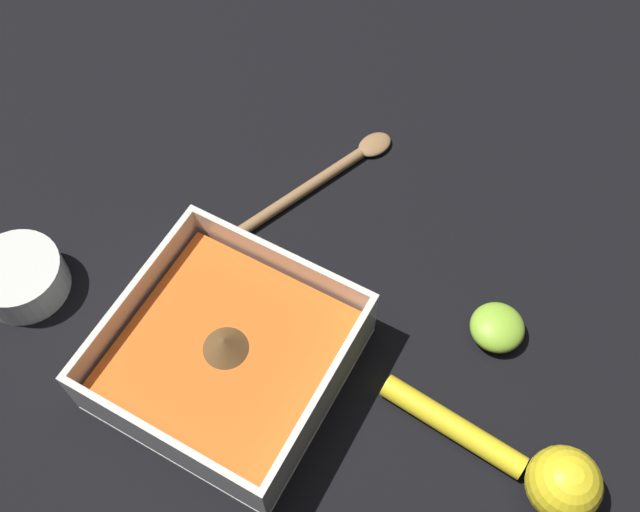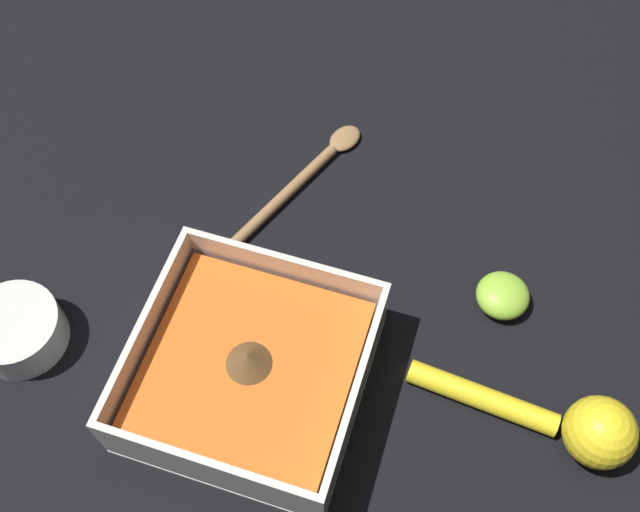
% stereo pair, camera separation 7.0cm
% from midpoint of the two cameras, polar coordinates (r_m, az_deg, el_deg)
% --- Properties ---
extents(ground_plane, '(4.00, 4.00, 0.00)m').
position_cam_midpoint_polar(ground_plane, '(0.71, -4.24, -6.44)').
color(ground_plane, black).
extents(square_dish, '(0.19, 0.19, 0.07)m').
position_cam_midpoint_polar(square_dish, '(0.67, -4.01, -7.99)').
color(square_dish, silver).
rests_on(square_dish, ground_plane).
extents(spice_bowl, '(0.08, 0.08, 0.04)m').
position_cam_midpoint_polar(spice_bowl, '(0.75, -19.36, -1.82)').
color(spice_bowl, silver).
rests_on(spice_bowl, ground_plane).
extents(lemon_squeezer, '(0.20, 0.06, 0.06)m').
position_cam_midpoint_polar(lemon_squeezer, '(0.67, 19.39, -15.49)').
color(lemon_squeezer, yellow).
rests_on(lemon_squeezer, ground_plane).
extents(lemon_half, '(0.05, 0.05, 0.03)m').
position_cam_midpoint_polar(lemon_half, '(0.72, 16.10, -5.50)').
color(lemon_half, '#93CC38').
rests_on(lemon_half, ground_plane).
extents(wooden_spoon, '(0.10, 0.22, 0.01)m').
position_cam_midpoint_polar(wooden_spoon, '(0.79, 2.35, 5.48)').
color(wooden_spoon, olive).
rests_on(wooden_spoon, ground_plane).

